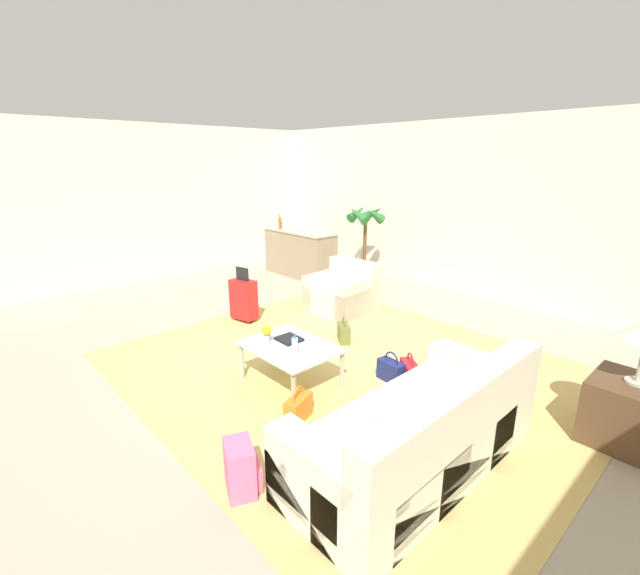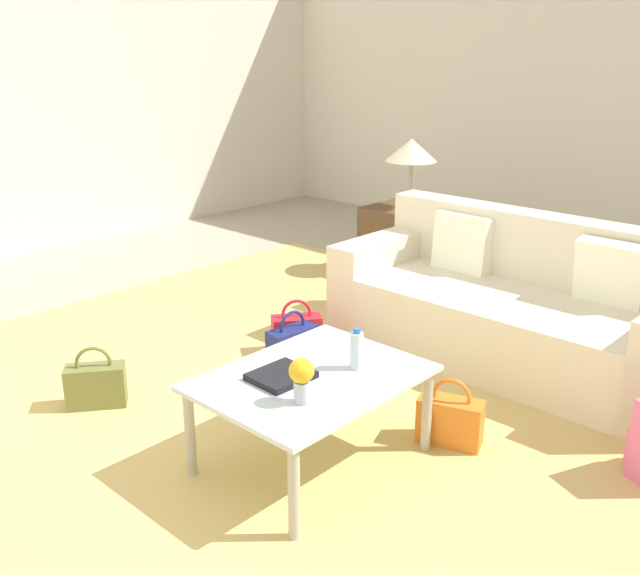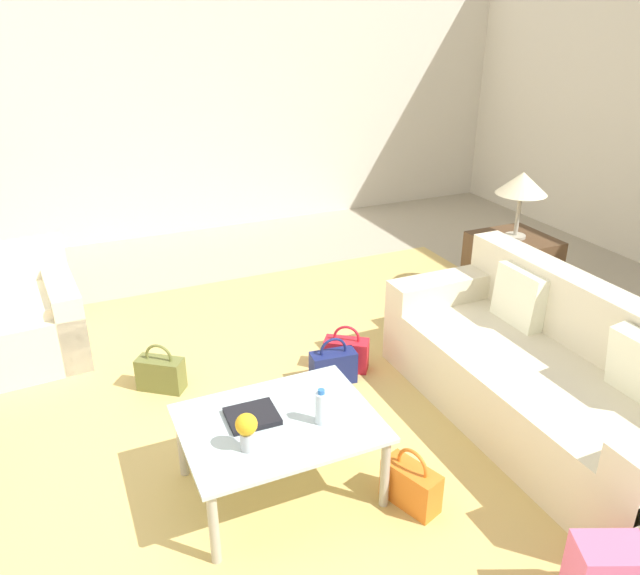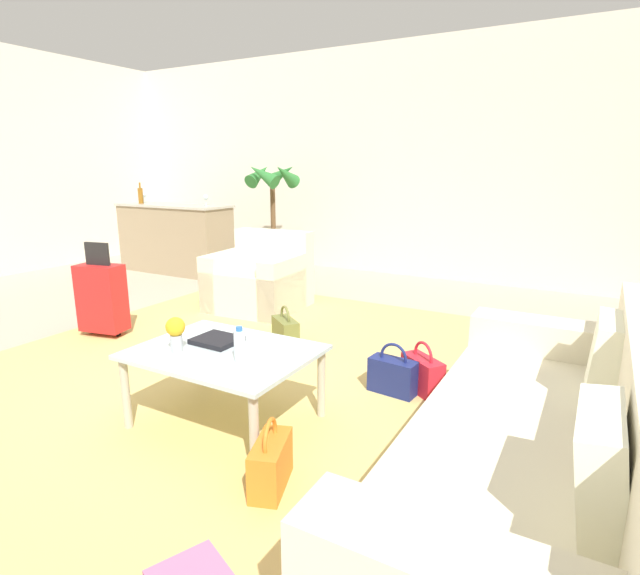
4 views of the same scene
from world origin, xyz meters
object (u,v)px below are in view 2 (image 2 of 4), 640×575
Objects in this scene: water_bottle at (356,350)px; flower_vase at (302,377)px; coffee_table at (312,386)px; handbag_orange at (450,420)px; coffee_table_book at (281,376)px; handbag_red at (297,332)px; table_lamp at (411,151)px; side_table at (408,239)px; couch at (518,311)px; handbag_navy at (292,345)px; handbag_olive at (96,385)px.

flower_vase reaches higher than water_bottle.
coffee_table is 2.85× the size of handbag_orange.
coffee_table_book reaches higher than handbag_red.
coffee_table_book is at bearing 66.50° from flower_vase.
handbag_orange is at bearing -31.73° from coffee_table_book.
flower_vase is 3.47m from table_lamp.
side_table is (2.92, 1.42, -0.18)m from coffee_table_book.
water_bottle is at bearing -148.39° from side_table.
couch is 1.45m from handbag_navy.
handbag_navy is (0.52, 0.96, -0.42)m from water_bottle.
coffee_table is 3.24m from table_lamp.
table_lamp is 3.05m from handbag_orange.
flower_vase is 0.35× the size of table_lamp.
coffee_table is 0.27m from water_bottle.
handbag_red is (0.16, 0.12, 0.00)m from handbag_navy.
handbag_olive is (-3.21, -0.24, -0.16)m from side_table.
flower_vase is 1.45m from handbag_navy.
flower_vase is (-2.02, -0.05, 0.28)m from couch.
flower_vase reaches higher than handbag_red.
coffee_table_book reaches higher than coffee_table.
coffee_table is 5.01× the size of water_bottle.
coffee_table is at bearing 176.82° from couch.
side_table is 0.77m from table_lamp.
coffee_table is at bearing -151.82° from side_table.
handbag_red is (0.69, 1.08, -0.42)m from water_bottle.
coffee_table is 1.15m from handbag_navy.
handbag_red is (0.29, 1.37, 0.00)m from handbag_orange.
flower_vase is (-0.22, -0.15, 0.18)m from coffee_table.
flower_vase is 1.50m from handbag_olive.
handbag_navy is 1.00× the size of handbag_red.
handbag_olive is (-1.29, 0.28, 0.00)m from handbag_red.
couch is at bearing -49.81° from handbag_red.
handbag_navy is at bearing 84.10° from handbag_orange.
handbag_navy is at bearing -162.77° from table_lamp.
handbag_olive is (-0.61, 1.36, -0.42)m from water_bottle.
water_bottle is 3.06m from side_table.
side_table is 1.77× the size of handbag_red.
handbag_navy is (-2.08, -0.64, -0.16)m from side_table.
coffee_table is 0.32m from flower_vase.
handbag_orange is at bearing -139.42° from side_table.
handbag_red is at bearing 47.89° from coffee_table.
handbag_red is at bearing -164.79° from side_table.
flower_vase is 0.57× the size of handbag_navy.
side_table is 1.77× the size of handbag_orange.
water_bottle is at bearing 6.79° from flower_vase.
side_table is at bearing 31.61° from water_bottle.
flower_vase is 0.96m from handbag_orange.
handbag_navy and handbag_red have the same top height.
coffee_table is 1.35m from handbag_red.
couch is at bearing -31.71° from handbag_olive.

